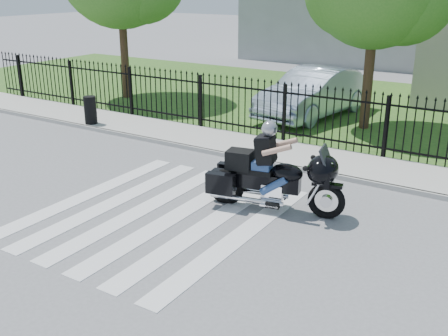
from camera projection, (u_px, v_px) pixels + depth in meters
The scene contains 9 objects.
ground at pixel (157, 214), 11.01m from camera, with size 120.00×120.00×0.00m, color slate.
crosswalk at pixel (157, 214), 11.01m from camera, with size 5.00×5.50×0.01m, color silver, non-canonical shape.
sidewalk at pixel (268, 150), 14.97m from camera, with size 40.00×2.00×0.12m, color #ADAAA3.
curb at pixel (251, 160), 14.18m from camera, with size 40.00×0.12×0.12m, color #ADAAA3.
grass_strip at pixel (350, 106), 20.57m from camera, with size 40.00×12.00×0.02m, color #25511C.
iron_fence at pixel (284, 114), 15.49m from camera, with size 26.00×0.04×1.80m.
motorcycle_rider at pixel (271, 174), 10.97m from camera, with size 2.98×1.34×1.99m.
parked_car at pixel (314, 93), 18.62m from camera, with size 1.80×5.17×1.70m, color #A5B6D0.
litter_bin at pixel (90, 110), 17.40m from camera, with size 0.41×0.41×0.92m, color black.
Camera 1 is at (6.54, -7.75, 4.61)m, focal length 42.00 mm.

